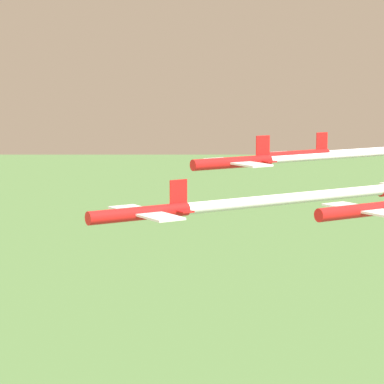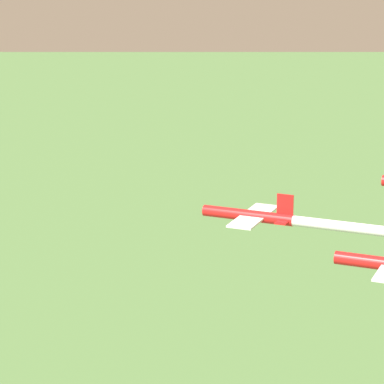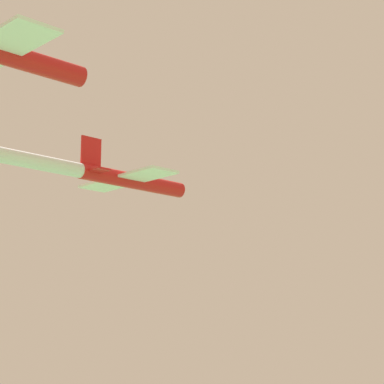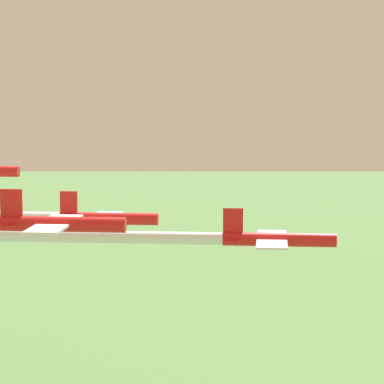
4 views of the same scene
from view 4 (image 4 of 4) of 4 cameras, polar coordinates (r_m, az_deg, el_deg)
jet_0 at (r=83.30m, az=5.22°, el=-2.95°), size 9.72×9.54×3.47m
jet_1 at (r=95.12m, az=-5.48°, el=-1.64°), size 9.72×9.54×3.47m
jet_2 at (r=74.65m, az=-8.42°, el=-1.97°), size 9.72×9.54×3.47m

